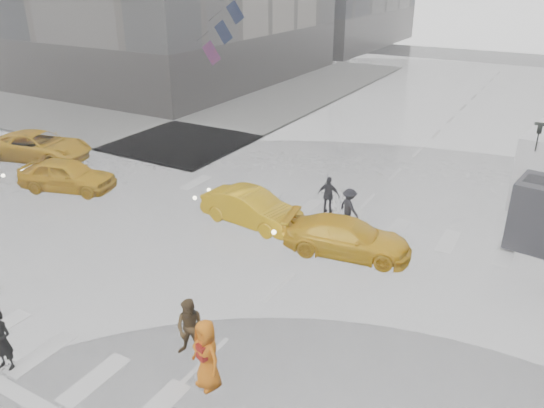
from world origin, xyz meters
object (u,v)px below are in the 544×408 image
Objects in this scene: pedestrian_orange at (207,355)px; taxi_mid at (252,208)px; taxi_front at (67,175)px; pedestrian_brown at (191,328)px.

pedestrian_orange is 0.44× the size of taxi_mid.
taxi_mid is (9.28, 1.24, -0.05)m from taxi_front.
pedestrian_orange is at bearing -135.20° from taxi_front.
taxi_front is at bearing 170.82° from pedestrian_orange.
pedestrian_orange reaches higher than taxi_front.
pedestrian_brown is 13.64m from taxi_front.
pedestrian_brown is at bearing -134.61° from taxi_front.
taxi_front reaches higher than taxi_mid.
taxi_mid is at bearing -99.51° from taxi_front.
pedestrian_orange reaches higher than pedestrian_brown.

